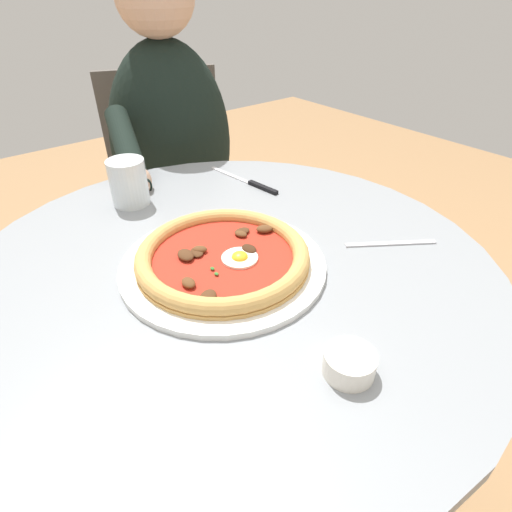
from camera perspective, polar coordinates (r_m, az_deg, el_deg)
ground_plane at (r=1.27m, az=-2.29°, el=-29.51°), size 6.00×6.00×0.02m
dining_table at (r=0.78m, az=-3.29°, el=-10.24°), size 0.88×0.88×0.74m
pizza_on_plate at (r=0.66m, az=-4.60°, el=-0.27°), size 0.33×0.33×0.04m
water_glass at (r=0.88m, az=-17.21°, el=9.34°), size 0.07×0.07×0.09m
steak_knife at (r=0.94m, az=-0.51°, el=10.05°), size 0.21×0.04×0.01m
ramekin_capers at (r=0.51m, az=12.86°, el=-14.26°), size 0.06×0.06×0.03m
fork_utensil at (r=0.76m, az=18.19°, el=1.66°), size 0.10×0.14×0.00m
diner_person at (r=1.33m, az=-10.61°, el=6.70°), size 0.48×0.46×1.19m
cafe_chair_diner at (r=1.47m, az=-11.53°, el=9.35°), size 0.55×0.55×0.89m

